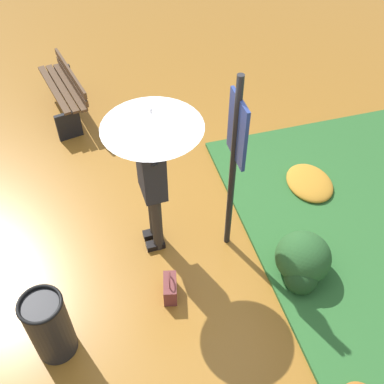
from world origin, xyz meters
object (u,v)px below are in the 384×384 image
object	(u,v)px
person_with_umbrella	(152,147)
handbag	(170,288)
info_sign_post	(235,150)
trash_bin	(49,326)
park_bench	(65,91)

from	to	relation	value
person_with_umbrella	handbag	distance (m)	1.58
info_sign_post	trash_bin	xyz separation A→B (m)	(0.81, -2.08, -1.03)
info_sign_post	person_with_umbrella	bearing A→B (deg)	-100.44
info_sign_post	handbag	size ratio (longest dim) A/B	6.22
handbag	park_bench	bearing A→B (deg)	-168.84
info_sign_post	park_bench	world-z (taller)	info_sign_post
trash_bin	handbag	bearing A→B (deg)	102.39
person_with_umbrella	trash_bin	size ratio (longest dim) A/B	2.45
handbag	park_bench	distance (m)	3.75
park_bench	trash_bin	xyz separation A→B (m)	(3.94, -0.51, 0.02)
person_with_umbrella	handbag	xyz separation A→B (m)	(0.69, -0.04, -1.42)
park_bench	trash_bin	bearing A→B (deg)	-7.43
park_bench	trash_bin	size ratio (longest dim) A/B	1.70
info_sign_post	handbag	xyz separation A→B (m)	(0.54, -0.85, -1.32)
person_with_umbrella	park_bench	distance (m)	3.29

